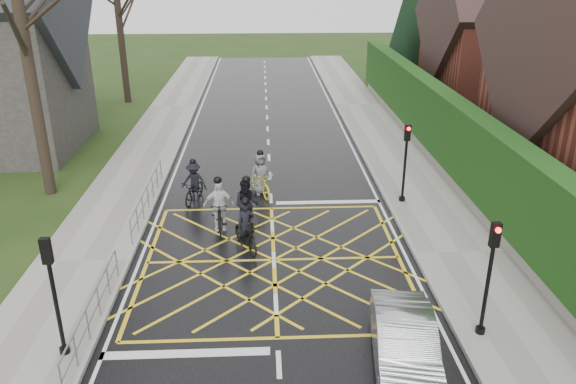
{
  "coord_description": "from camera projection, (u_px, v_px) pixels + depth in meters",
  "views": [
    {
      "loc": [
        -0.28,
        -15.66,
        8.83
      ],
      "look_at": [
        0.57,
        2.5,
        1.3
      ],
      "focal_mm": 35.0,
      "sensor_mm": 36.0,
      "label": 1
    }
  ],
  "objects": [
    {
      "name": "ground",
      "position": [
        274.0,
        260.0,
        17.84
      ],
      "size": [
        120.0,
        120.0,
        0.0
      ],
      "primitive_type": "plane",
      "color": "#1B3110",
      "rests_on": "ground"
    },
    {
      "name": "road",
      "position": [
        274.0,
        260.0,
        17.84
      ],
      "size": [
        9.0,
        80.0,
        0.01
      ],
      "primitive_type": "cube",
      "color": "black",
      "rests_on": "ground"
    },
    {
      "name": "sidewalk_right",
      "position": [
        460.0,
        254.0,
        18.07
      ],
      "size": [
        3.0,
        80.0,
        0.15
      ],
      "primitive_type": "cube",
      "color": "gray",
      "rests_on": "ground"
    },
    {
      "name": "sidewalk_left",
      "position": [
        82.0,
        262.0,
        17.55
      ],
      "size": [
        3.0,
        80.0,
        0.15
      ],
      "primitive_type": "cube",
      "color": "gray",
      "rests_on": "ground"
    },
    {
      "name": "stone_wall",
      "position": [
        454.0,
        178.0,
        23.58
      ],
      "size": [
        0.5,
        38.0,
        0.7
      ],
      "primitive_type": "cube",
      "color": "slate",
      "rests_on": "ground"
    },
    {
      "name": "hedge",
      "position": [
        459.0,
        138.0,
        22.91
      ],
      "size": [
        0.9,
        38.0,
        2.8
      ],
      "primitive_type": "cube",
      "color": "#17330E",
      "rests_on": "stone_wall"
    },
    {
      "name": "house_far",
      "position": [
        513.0,
        41.0,
        33.42
      ],
      "size": [
        9.8,
        8.8,
        10.3
      ],
      "color": "brown",
      "rests_on": "ground"
    },
    {
      "name": "conifer",
      "position": [
        414.0,
        18.0,
        40.39
      ],
      "size": [
        4.6,
        4.6,
        10.0
      ],
      "color": "black",
      "rests_on": "ground"
    },
    {
      "name": "railing_south",
      "position": [
        92.0,
        306.0,
        14.11
      ],
      "size": [
        0.05,
        5.04,
        1.03
      ],
      "color": "slate",
      "rests_on": "ground"
    },
    {
      "name": "railing_north",
      "position": [
        147.0,
        192.0,
        21.03
      ],
      "size": [
        0.05,
        6.04,
        1.03
      ],
      "color": "slate",
      "rests_on": "ground"
    },
    {
      "name": "traffic_light_ne",
      "position": [
        405.0,
        164.0,
        21.3
      ],
      "size": [
        0.24,
        0.31,
        3.21
      ],
      "rotation": [
        0.0,
        0.0,
        3.14
      ],
      "color": "black",
      "rests_on": "ground"
    },
    {
      "name": "traffic_light_se",
      "position": [
        488.0,
        281.0,
        13.55
      ],
      "size": [
        0.24,
        0.31,
        3.21
      ],
      "rotation": [
        0.0,
        0.0,
        3.14
      ],
      "color": "black",
      "rests_on": "ground"
    },
    {
      "name": "traffic_light_sw",
      "position": [
        55.0,
        299.0,
        12.84
      ],
      "size": [
        0.24,
        0.31,
        3.21
      ],
      "color": "black",
      "rests_on": "ground"
    },
    {
      "name": "cyclist_rear",
      "position": [
        246.0,
        232.0,
        18.37
      ],
      "size": [
        1.29,
        1.92,
        1.77
      ],
      "rotation": [
        0.0,
        0.0,
        0.4
      ],
      "color": "black",
      "rests_on": "ground"
    },
    {
      "name": "cyclist_back",
      "position": [
        247.0,
        210.0,
        19.6
      ],
      "size": [
        0.98,
        2.07,
        2.01
      ],
      "rotation": [
        0.0,
        0.0,
        -0.14
      ],
      "color": "black",
      "rests_on": "ground"
    },
    {
      "name": "cyclist_mid",
      "position": [
        194.0,
        186.0,
        21.99
      ],
      "size": [
        1.15,
        1.9,
        1.75
      ],
      "rotation": [
        0.0,
        0.0,
        -0.26
      ],
      "color": "black",
      "rests_on": "ground"
    },
    {
      "name": "cyclist_front",
      "position": [
        219.0,
        211.0,
        19.54
      ],
      "size": [
        1.12,
        2.06,
        2.01
      ],
      "rotation": [
        0.0,
        0.0,
        0.11
      ],
      "color": "black",
      "rests_on": "ground"
    },
    {
      "name": "cyclist_lead",
      "position": [
        261.0,
        179.0,
        22.63
      ],
      "size": [
        1.33,
        2.04,
        1.87
      ],
      "rotation": [
        0.0,
        0.0,
        0.38
      ],
      "color": "gold",
      "rests_on": "ground"
    },
    {
      "name": "car",
      "position": [
        405.0,
        346.0,
        12.87
      ],
      "size": [
        1.83,
        4.06,
        1.29
      ],
      "primitive_type": "imported",
      "rotation": [
        0.0,
        0.0,
        -0.12
      ],
      "color": "#ABACB2",
      "rests_on": "ground"
    }
  ]
}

